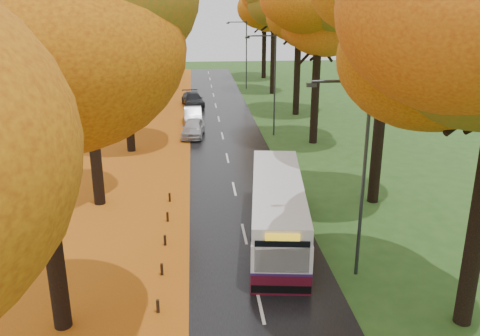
{
  "coord_description": "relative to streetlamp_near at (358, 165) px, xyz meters",
  "views": [
    {
      "loc": [
        -2.18,
        -9.79,
        10.78
      ],
      "look_at": [
        0.0,
        14.24,
        2.6
      ],
      "focal_mm": 38.0,
      "sensor_mm": 36.0,
      "label": 1
    }
  ],
  "objects": [
    {
      "name": "road",
      "position": [
        -3.95,
        17.0,
        -4.69
      ],
      "size": [
        6.5,
        90.0,
        0.04
      ],
      "primitive_type": "cube",
      "color": "black",
      "rests_on": "ground"
    },
    {
      "name": "centre_line",
      "position": [
        -3.95,
        17.0,
        -4.67
      ],
      "size": [
        0.12,
        90.0,
        0.01
      ],
      "primitive_type": "cube",
      "color": "silver",
      "rests_on": "road"
    },
    {
      "name": "trees_left",
      "position": [
        -11.13,
        19.06,
        4.82
      ],
      "size": [
        9.2,
        74.0,
        13.88
      ],
      "color": "black",
      "rests_on": "ground"
    },
    {
      "name": "bollard_row",
      "position": [
        -7.65,
        -3.3,
        -4.45
      ],
      "size": [
        0.11,
        23.51,
        0.52
      ],
      "color": "black",
      "rests_on": "ground"
    },
    {
      "name": "car_dark",
      "position": [
        -6.3,
        33.92,
        -3.97
      ],
      "size": [
        2.57,
        5.03,
        1.4
      ],
      "primitive_type": "imported",
      "rotation": [
        0.0,
        0.0,
        0.13
      ],
      "color": "black",
      "rests_on": "road"
    },
    {
      "name": "streetlamp_near",
      "position": [
        0.0,
        0.0,
        0.0
      ],
      "size": [
        2.45,
        0.18,
        8.0
      ],
      "color": "#333538",
      "rests_on": "ground"
    },
    {
      "name": "streetlamp_far",
      "position": [
        0.0,
        44.0,
        0.0
      ],
      "size": [
        2.45,
        0.18,
        8.0
      ],
      "color": "#333538",
      "rests_on": "ground"
    },
    {
      "name": "leaf_drift",
      "position": [
        -7.0,
        17.0,
        -4.67
      ],
      "size": [
        0.9,
        90.0,
        0.01
      ],
      "primitive_type": "cube",
      "color": "#B86312",
      "rests_on": "road"
    },
    {
      "name": "trees_right",
      "position": [
        3.24,
        18.91,
        4.98
      ],
      "size": [
        9.3,
        74.2,
        13.96
      ],
      "color": "black",
      "rests_on": "ground"
    },
    {
      "name": "bus",
      "position": [
        -2.44,
        3.66,
        -3.27
      ],
      "size": [
        3.61,
        10.41,
        2.68
      ],
      "rotation": [
        0.0,
        0.0,
        -0.13
      ],
      "color": "#4B0B19",
      "rests_on": "road"
    },
    {
      "name": "leaf_verge",
      "position": [
        -12.95,
        17.0,
        -4.7
      ],
      "size": [
        12.0,
        90.0,
        0.02
      ],
      "primitive_type": "cube",
      "color": "#9A430E",
      "rests_on": "ground"
    },
    {
      "name": "car_silver",
      "position": [
        -6.3,
        26.59,
        -3.97
      ],
      "size": [
        1.56,
        4.3,
        1.41
      ],
      "primitive_type": "imported",
      "rotation": [
        0.0,
        0.0,
        0.02
      ],
      "color": "#929499",
      "rests_on": "road"
    },
    {
      "name": "streetlamp_mid",
      "position": [
        0.0,
        22.0,
        0.0
      ],
      "size": [
        2.45,
        0.18,
        8.0
      ],
      "color": "#333538",
      "rests_on": "ground"
    },
    {
      "name": "car_white",
      "position": [
        -6.3,
        22.01,
        -3.97
      ],
      "size": [
        2.14,
        4.3,
        1.41
      ],
      "primitive_type": "imported",
      "rotation": [
        0.0,
        0.0,
        -0.12
      ],
      "color": "#B8B8BC",
      "rests_on": "road"
    }
  ]
}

